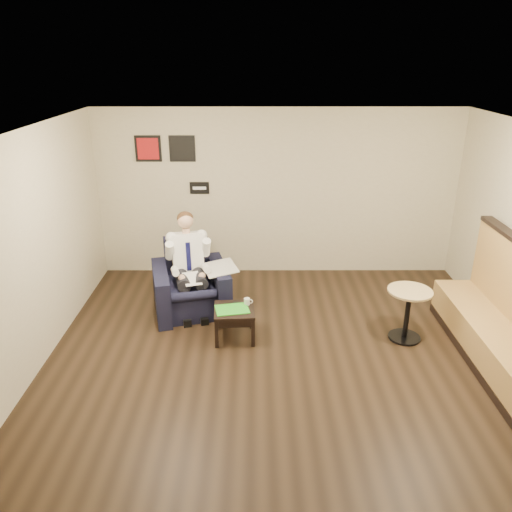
{
  "coord_description": "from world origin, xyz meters",
  "views": [
    {
      "loc": [
        -0.37,
        -5.11,
        3.58
      ],
      "look_at": [
        -0.36,
        1.2,
        1.01
      ],
      "focal_mm": 35.0,
      "sensor_mm": 36.0,
      "label": 1
    }
  ],
  "objects_px": {
    "banquette": "(505,312)",
    "cafe_table": "(407,315)",
    "seated_man": "(191,271)",
    "green_folder": "(232,309)",
    "coffee_mug": "(247,301)",
    "smartphone": "(238,303)",
    "armchair": "(190,279)",
    "side_table": "(235,323)"
  },
  "relations": [
    {
      "from": "seated_man",
      "to": "side_table",
      "type": "bearing_deg",
      "value": -59.13
    },
    {
      "from": "banquette",
      "to": "cafe_table",
      "type": "bearing_deg",
      "value": 147.36
    },
    {
      "from": "cafe_table",
      "to": "seated_man",
      "type": "bearing_deg",
      "value": 167.09
    },
    {
      "from": "green_folder",
      "to": "banquette",
      "type": "height_order",
      "value": "banquette"
    },
    {
      "from": "seated_man",
      "to": "banquette",
      "type": "xyz_separation_m",
      "value": [
        3.88,
        -1.28,
        0.03
      ]
    },
    {
      "from": "side_table",
      "to": "cafe_table",
      "type": "relative_size",
      "value": 0.74
    },
    {
      "from": "coffee_mug",
      "to": "armchair",
      "type": "bearing_deg",
      "value": 142.17
    },
    {
      "from": "armchair",
      "to": "green_folder",
      "type": "relative_size",
      "value": 2.43
    },
    {
      "from": "seated_man",
      "to": "smartphone",
      "type": "xyz_separation_m",
      "value": [
        0.68,
        -0.49,
        -0.26
      ]
    },
    {
      "from": "coffee_mug",
      "to": "cafe_table",
      "type": "distance_m",
      "value": 2.14
    },
    {
      "from": "armchair",
      "to": "coffee_mug",
      "type": "xyz_separation_m",
      "value": [
        0.84,
        -0.65,
        -0.03
      ]
    },
    {
      "from": "armchair",
      "to": "side_table",
      "type": "xyz_separation_m",
      "value": [
        0.67,
        -0.78,
        -0.29
      ]
    },
    {
      "from": "seated_man",
      "to": "smartphone",
      "type": "distance_m",
      "value": 0.88
    },
    {
      "from": "green_folder",
      "to": "armchair",
      "type": "bearing_deg",
      "value": 128.93
    },
    {
      "from": "armchair",
      "to": "smartphone",
      "type": "xyz_separation_m",
      "value": [
        0.71,
        -0.62,
        -0.07
      ]
    },
    {
      "from": "coffee_mug",
      "to": "cafe_table",
      "type": "relative_size",
      "value": 0.13
    },
    {
      "from": "banquette",
      "to": "cafe_table",
      "type": "distance_m",
      "value": 1.18
    },
    {
      "from": "armchair",
      "to": "smartphone",
      "type": "relative_size",
      "value": 7.8
    },
    {
      "from": "cafe_table",
      "to": "smartphone",
      "type": "bearing_deg",
      "value": 175.37
    },
    {
      "from": "seated_man",
      "to": "coffee_mug",
      "type": "relative_size",
      "value": 15.24
    },
    {
      "from": "seated_man",
      "to": "banquette",
      "type": "height_order",
      "value": "banquette"
    },
    {
      "from": "banquette",
      "to": "cafe_table",
      "type": "xyz_separation_m",
      "value": [
        -0.95,
        0.61,
        -0.36
      ]
    },
    {
      "from": "coffee_mug",
      "to": "smartphone",
      "type": "height_order",
      "value": "coffee_mug"
    },
    {
      "from": "side_table",
      "to": "green_folder",
      "type": "height_order",
      "value": "green_folder"
    },
    {
      "from": "seated_man",
      "to": "coffee_mug",
      "type": "bearing_deg",
      "value": -46.7
    },
    {
      "from": "armchair",
      "to": "seated_man",
      "type": "xyz_separation_m",
      "value": [
        0.03,
        -0.13,
        0.19
      ]
    },
    {
      "from": "seated_man",
      "to": "green_folder",
      "type": "distance_m",
      "value": 0.94
    },
    {
      "from": "green_folder",
      "to": "coffee_mug",
      "type": "bearing_deg",
      "value": 36.95
    },
    {
      "from": "armchair",
      "to": "banquette",
      "type": "xyz_separation_m",
      "value": [
        3.91,
        -1.41,
        0.22
      ]
    },
    {
      "from": "coffee_mug",
      "to": "banquette",
      "type": "distance_m",
      "value": 3.18
    },
    {
      "from": "seated_man",
      "to": "cafe_table",
      "type": "xyz_separation_m",
      "value": [
        2.94,
        -0.67,
        -0.34
      ]
    },
    {
      "from": "armchair",
      "to": "coffee_mug",
      "type": "relative_size",
      "value": 11.49
    },
    {
      "from": "green_folder",
      "to": "cafe_table",
      "type": "height_order",
      "value": "cafe_table"
    },
    {
      "from": "smartphone",
      "to": "cafe_table",
      "type": "relative_size",
      "value": 0.19
    },
    {
      "from": "banquette",
      "to": "cafe_table",
      "type": "height_order",
      "value": "banquette"
    },
    {
      "from": "side_table",
      "to": "coffee_mug",
      "type": "relative_size",
      "value": 5.79
    },
    {
      "from": "green_folder",
      "to": "smartphone",
      "type": "xyz_separation_m",
      "value": [
        0.07,
        0.18,
        -0.0
      ]
    },
    {
      "from": "smartphone",
      "to": "armchair",
      "type": "bearing_deg",
      "value": 145.67
    },
    {
      "from": "side_table",
      "to": "green_folder",
      "type": "xyz_separation_m",
      "value": [
        -0.03,
        -0.02,
        0.22
      ]
    },
    {
      "from": "smartphone",
      "to": "coffee_mug",
      "type": "bearing_deg",
      "value": -7.1
    },
    {
      "from": "seated_man",
      "to": "coffee_mug",
      "type": "distance_m",
      "value": 0.99
    },
    {
      "from": "green_folder",
      "to": "coffee_mug",
      "type": "distance_m",
      "value": 0.25
    }
  ]
}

